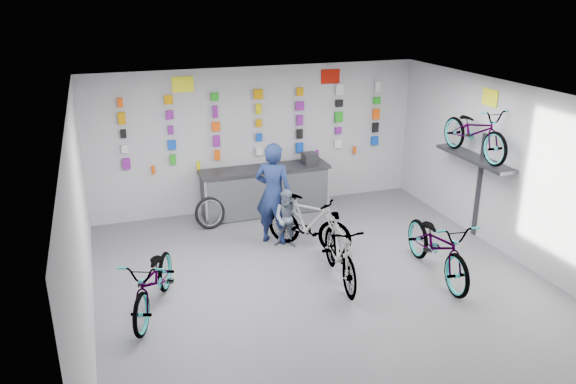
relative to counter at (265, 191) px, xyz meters
name	(u,v)px	position (x,y,z in m)	size (l,w,h in m)	color
floor	(332,295)	(0.00, -3.54, -0.49)	(8.00, 8.00, 0.00)	#535358
ceiling	(338,103)	(0.00, -3.54, 2.51)	(8.00, 8.00, 0.00)	white
wall_back	(258,139)	(0.00, 0.46, 1.01)	(7.00, 7.00, 0.00)	#BBBBBD
wall_front	(528,371)	(0.00, -7.54, 1.01)	(7.00, 7.00, 0.00)	#BBBBBD
wall_left	(81,238)	(-3.50, -3.54, 1.01)	(8.00, 8.00, 0.00)	#BBBBBD
wall_right	(529,179)	(3.50, -3.54, 1.01)	(8.00, 8.00, 0.00)	#BBBBBD
counter	(265,191)	(0.00, 0.00, 0.00)	(2.70, 0.66, 1.00)	black
merch_wall	(266,125)	(0.15, 0.39, 1.32)	(5.55, 0.08, 1.57)	#781782
wall_bracket	(475,162)	(3.33, -2.34, 0.98)	(0.39, 1.90, 2.00)	#333338
sign_left	(183,84)	(-1.50, 0.44, 2.23)	(0.42, 0.02, 0.30)	#FAFD1B
sign_right	(330,76)	(1.60, 0.44, 2.23)	(0.42, 0.02, 0.30)	#B51406
sign_side	(490,97)	(3.48, -2.34, 2.16)	(0.02, 0.40, 0.30)	#FAFD1B
bike_left	(154,281)	(-2.63, -3.11, 0.00)	(0.64, 1.85, 0.97)	gray
bike_center	(340,251)	(0.28, -3.17, 0.05)	(0.50, 1.78, 1.07)	gray
bike_right	(438,245)	(1.87, -3.52, 0.05)	(0.72, 2.06, 1.08)	gray
bike_service	(309,223)	(0.25, -1.89, 0.01)	(0.47, 1.67, 1.00)	gray
bike_wall	(475,131)	(3.25, -2.34, 1.57)	(0.63, 1.80, 0.95)	gray
clerk	(274,194)	(-0.26, -1.39, 0.47)	(0.70, 0.46, 1.91)	#15224A
customer	(288,219)	(-0.08, -1.67, 0.06)	(0.53, 0.41, 1.09)	slate
spare_wheel	(210,213)	(-1.25, -0.37, -0.17)	(0.68, 0.37, 0.64)	black
register	(310,158)	(0.99, 0.01, 0.62)	(0.28, 0.30, 0.22)	black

